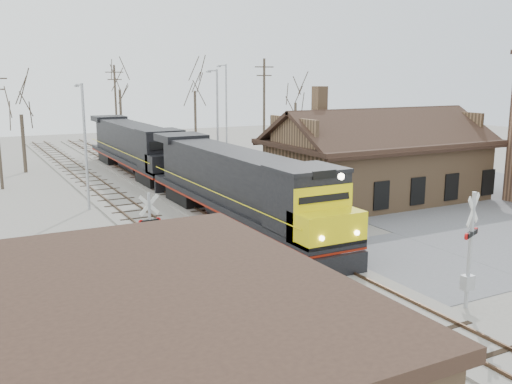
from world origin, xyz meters
TOP-DOWN VIEW (x-y plane):
  - ground at (0.00, 0.00)m, footprint 140.00×140.00m
  - road at (0.00, 0.00)m, footprint 60.00×9.00m
  - track_main at (0.00, 15.00)m, footprint 3.40×90.00m
  - track_siding at (-4.50, 15.00)m, footprint 3.40×90.00m
  - depot at (11.99, 12.00)m, footprint 15.20×9.31m
  - locomotive_lead at (0.00, 9.56)m, footprint 3.07×20.56m
  - locomotive_trailing at (0.00, 30.40)m, footprint 3.07×20.56m
  - crossbuck_near at (2.39, -4.81)m, footprint 1.20×0.58m
  - crossbuck_far at (-6.86, 4.62)m, footprint 1.03×0.27m
  - streetlight_a at (-6.73, 18.40)m, footprint 0.25×2.04m
  - streetlight_b at (4.85, 23.57)m, footprint 0.25×2.04m
  - streetlight_c at (10.04, 33.00)m, footprint 0.25×2.04m
  - utility_pole_b at (2.30, 45.69)m, footprint 2.00×0.24m
  - utility_pole_c at (12.65, 29.81)m, footprint 2.00×0.24m
  - tree_b at (-8.67, 35.89)m, footprint 3.48×3.48m
  - tree_c at (4.20, 50.98)m, footprint 4.64×4.64m
  - tree_d at (11.21, 44.05)m, footprint 4.59×4.59m
  - tree_e at (20.71, 37.06)m, footprint 3.72×3.72m

SIDE VIEW (x-z plane):
  - ground at x=0.00m, z-range 0.00..0.00m
  - road at x=0.00m, z-range 0.00..0.03m
  - track_main at x=0.00m, z-range -0.05..0.19m
  - track_siding at x=-4.50m, z-range -0.05..0.19m
  - crossbuck_far at x=-6.86m, z-range -0.08..3.52m
  - crossbuck_near at x=2.39m, z-range -0.16..4.30m
  - locomotive_trailing at x=0.00m, z-range 0.24..4.56m
  - locomotive_lead at x=0.00m, z-range 0.12..4.68m
  - depot at x=11.99m, z-range -1.54..6.36m
  - streetlight_a at x=-6.73m, z-range 0.53..8.66m
  - streetlight_b at x=4.85m, z-range 0.54..9.64m
  - utility_pole_b at x=2.30m, z-range 0.22..10.01m
  - utility_pole_c at x=12.65m, z-range 0.23..10.44m
  - streetlight_c at x=10.04m, z-range 0.54..10.24m
  - tree_b at x=-8.67m, z-range 1.79..10.32m
  - tree_e at x=20.71m, z-range 1.92..11.04m
  - tree_d at x=11.21m, z-range 2.39..13.63m
  - tree_c at x=4.20m, z-range 2.41..13.79m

